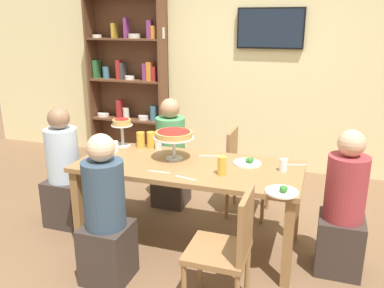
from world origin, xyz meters
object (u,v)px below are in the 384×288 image
Objects in this scene: bookshelf at (130,79)px; water_glass_clear_spare at (115,146)px; television at (270,28)px; water_glass_clear_far at (284,165)px; chair_near_right at (228,246)px; salad_plate_near_diner at (248,162)px; diner_far_left at (171,160)px; cutlery_knife_near at (296,165)px; diner_head_west at (64,176)px; diner_near_left at (106,220)px; salad_plate_spare at (282,191)px; diner_head_east at (343,213)px; chair_far_right at (242,168)px; dining_table at (188,174)px; beer_glass_amber_tall at (151,140)px; water_glass_clear_near at (158,144)px; beer_glass_amber_short at (222,166)px; deep_dish_pizza_stand at (174,136)px; personal_pizza_stand at (122,126)px; cutlery_knife_far at (209,156)px; salad_plate_far_diner at (106,163)px; cutlery_fork_far at (186,178)px; cutlery_fork_near at (159,172)px.

water_glass_clear_spare is at bearing -67.32° from bookshelf.
television is 8.00× the size of water_glass_clear_far.
salad_plate_near_diner is at bearing 3.49° from chair_near_right.
diner_far_left is at bearing 153.19° from water_glass_clear_far.
cutlery_knife_near is (2.41, -1.75, -0.39)m from bookshelf.
water_glass_clear_spare is at bearing 16.32° from diner_head_west.
water_glass_clear_far is at bearing -56.68° from diner_near_left.
water_glass_clear_spare reaches higher than salad_plate_spare.
water_glass_clear_far is (0.30, -0.08, 0.04)m from salad_plate_near_diner.
salad_plate_near_diner is at bearing 165.56° from water_glass_clear_far.
salad_plate_spare is (-0.44, -0.34, 0.26)m from diner_head_east.
chair_far_right is 1.22m from salad_plate_spare.
chair_near_right is (0.53, -0.73, -0.17)m from dining_table.
beer_glass_amber_tall is at bearing -63.68° from chair_far_right.
chair_far_right is 8.56× the size of water_glass_clear_near.
bookshelf reaches higher than chair_far_right.
bookshelf reaches higher than salad_plate_near_diner.
beer_glass_amber_tall is 1.50× the size of water_glass_clear_near.
beer_glass_amber_short is 1.46× the size of water_glass_clear_far.
deep_dish_pizza_stand reaches higher than dining_table.
water_glass_clear_far is 1.06× the size of water_glass_clear_spare.
personal_pizza_stand reaches higher than water_glass_clear_far.
salad_plate_far_diner is at bearing 16.92° from cutlery_knife_far.
diner_head_east is 4.30× the size of personal_pizza_stand.
chair_near_right is at bearing 53.22° from cutlery_knife_near.
cutlery_fork_far is at bearing -51.33° from water_glass_clear_near.
beer_glass_amber_short is 0.83× the size of cutlery_knife_far.
television is 3.76× the size of salad_plate_far_diner.
deep_dish_pizza_stand is 1.95× the size of cutlery_fork_far.
water_glass_clear_spare is (-1.08, 0.26, -0.03)m from beer_glass_amber_short.
water_glass_clear_near is at bearing 2.65° from personal_pizza_stand.
beer_glass_amber_short reaches higher than cutlery_fork_far.
television reaches higher than cutlery_fork_near.
personal_pizza_stand is 1.75× the size of beer_glass_amber_tall.
cutlery_knife_near and cutlery_knife_far have the same top height.
diner_head_east reaches higher than water_glass_clear_near.
salad_plate_far_diner is 0.60m from beer_glass_amber_tall.
water_glass_clear_spare is at bearing 107.43° from salad_plate_far_diner.
deep_dish_pizza_stand is at bearing 155.80° from salad_plate_spare.
beer_glass_amber_short is at bearing 8.13° from diner_head_east.
water_glass_clear_far is 0.56× the size of cutlery_knife_far.
salad_plate_far_diner is 1.46m from salad_plate_spare.
salad_plate_far_diner is at bearing 67.16° from chair_near_right.
chair_far_right is at bearing 25.96° from diner_head_west.
diner_near_left reaches higher than cutlery_knife_far.
salad_plate_near_diner reaches higher than cutlery_knife_near.
cutlery_knife_near is (0.55, -0.46, 0.26)m from chair_far_right.
salad_plate_far_diner is 0.91m from cutlery_knife_far.
diner_head_west is 1.73m from chair_far_right.
diner_near_left is 7.55× the size of beer_glass_amber_tall.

